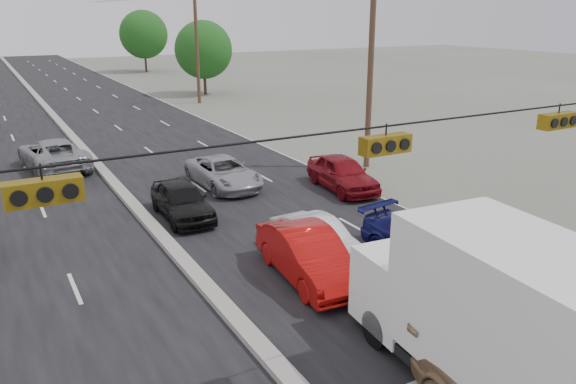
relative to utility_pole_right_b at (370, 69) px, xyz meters
name	(u,v)px	position (x,y,z in m)	size (l,w,h in m)	color
road_surface	(72,138)	(-12.50, 15.00, -5.11)	(20.00, 160.00, 0.02)	black
center_median	(72,137)	(-12.50, 15.00, -5.01)	(0.50, 160.00, 0.20)	gray
utility_pole_right_b	(370,69)	(0.00, 0.00, 0.00)	(1.60, 0.30, 10.00)	#422D1E
utility_pole_right_c	(197,45)	(0.00, 25.00, 0.00)	(1.60, 0.30, 10.00)	#422D1E
traffic_signals	(381,143)	(-11.10, -15.00, 0.39)	(25.00, 0.30, 0.54)	black
tree_right_mid	(204,50)	(2.50, 30.00, -0.77)	(5.60, 5.60, 7.14)	#382619
tree_right_far	(144,34)	(3.50, 55.00, -0.15)	(6.40, 6.40, 8.16)	#382619
box_truck	(496,317)	(-9.01, -16.38, -3.20)	(3.13, 7.51, 3.72)	black
red_sedan	(308,255)	(-9.50, -9.80, -4.32)	(1.66, 4.75, 1.56)	#AC0C0A
queue_car_a	(182,201)	(-11.10, -2.76, -4.38)	(1.72, 4.27, 1.46)	black
queue_car_b	(318,240)	(-8.47, -8.71, -4.44)	(1.42, 4.07, 1.34)	silver
queue_car_c	(224,173)	(-8.03, 0.33, -4.43)	(2.26, 4.90, 1.36)	#9A9CA1
queue_car_d	(429,243)	(-5.50, -10.72, -4.38)	(2.03, 4.99, 1.45)	#111356
queue_car_e	(342,173)	(-3.44, -2.75, -4.33)	(1.84, 4.58, 1.56)	maroon
oncoming_far	(53,154)	(-14.54, 7.49, -4.30)	(2.66, 5.78, 1.61)	gray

